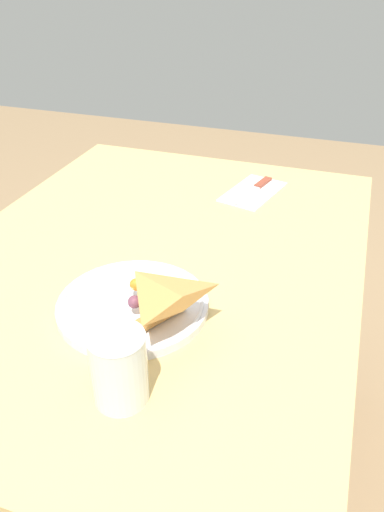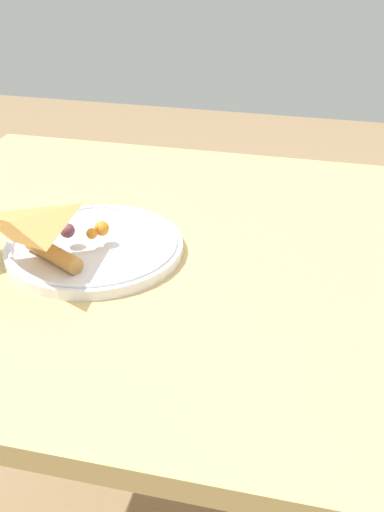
{
  "view_description": "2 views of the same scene",
  "coord_description": "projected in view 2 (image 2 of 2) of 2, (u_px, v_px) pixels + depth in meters",
  "views": [
    {
      "loc": [
        0.79,
        0.35,
        1.27
      ],
      "look_at": [
        0.07,
        0.11,
        0.79
      ],
      "focal_mm": 35.0,
      "sensor_mm": 36.0,
      "label": 1
    },
    {
      "loc": [
        -0.16,
        0.81,
        1.2
      ],
      "look_at": [
        0.02,
        0.05,
        0.75
      ],
      "focal_mm": 45.0,
      "sensor_mm": 36.0,
      "label": 2
    }
  ],
  "objects": [
    {
      "name": "dining_table",
      "position": [
        215.0,
        312.0,
        1.0
      ],
      "size": [
        1.11,
        0.83,
        0.73
      ],
      "color": "#DBB770",
      "rests_on": "ground_plane"
    },
    {
      "name": "plate_pizza",
      "position": [
        92.0,
        245.0,
        0.94
      ],
      "size": [
        0.26,
        0.26,
        0.05
      ],
      "color": "white",
      "rests_on": "dining_table"
    }
  ]
}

